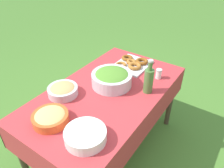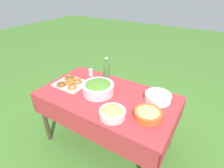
{
  "view_description": "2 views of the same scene",
  "coord_description": "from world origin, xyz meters",
  "px_view_note": "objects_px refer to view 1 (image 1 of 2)",
  "views": [
    {
      "loc": [
        1.13,
        0.83,
        1.73
      ],
      "look_at": [
        -0.02,
        0.04,
        0.77
      ],
      "focal_mm": 35.0,
      "sensor_mm": 36.0,
      "label": 1
    },
    {
      "loc": [
        0.84,
        -1.25,
        1.7
      ],
      "look_at": [
        0.01,
        0.08,
        0.79
      ],
      "focal_mm": 28.0,
      "sensor_mm": 36.0,
      "label": 2
    }
  ],
  "objects_px": {
    "pasta_bowl": "(50,117)",
    "bread_bowl": "(63,90)",
    "salad_bowl": "(112,78)",
    "donut_platter": "(132,64)",
    "olive_oil_bottle": "(149,80)",
    "plate_stack": "(85,136)"
  },
  "relations": [
    {
      "from": "salad_bowl",
      "to": "pasta_bowl",
      "type": "relative_size",
      "value": 1.37
    },
    {
      "from": "pasta_bowl",
      "to": "bread_bowl",
      "type": "height_order",
      "value": "bread_bowl"
    },
    {
      "from": "salad_bowl",
      "to": "olive_oil_bottle",
      "type": "relative_size",
      "value": 1.17
    },
    {
      "from": "bread_bowl",
      "to": "salad_bowl",
      "type": "bearing_deg",
      "value": 143.59
    },
    {
      "from": "pasta_bowl",
      "to": "plate_stack",
      "type": "xyz_separation_m",
      "value": [
        -0.01,
        0.29,
        -0.0
      ]
    },
    {
      "from": "pasta_bowl",
      "to": "bread_bowl",
      "type": "bearing_deg",
      "value": -150.42
    },
    {
      "from": "salad_bowl",
      "to": "plate_stack",
      "type": "bearing_deg",
      "value": 19.49
    },
    {
      "from": "salad_bowl",
      "to": "donut_platter",
      "type": "xyz_separation_m",
      "value": [
        -0.37,
        -0.02,
        -0.05
      ]
    },
    {
      "from": "donut_platter",
      "to": "olive_oil_bottle",
      "type": "height_order",
      "value": "olive_oil_bottle"
    },
    {
      "from": "pasta_bowl",
      "to": "bread_bowl",
      "type": "relative_size",
      "value": 1.04
    },
    {
      "from": "olive_oil_bottle",
      "to": "bread_bowl",
      "type": "height_order",
      "value": "olive_oil_bottle"
    },
    {
      "from": "bread_bowl",
      "to": "pasta_bowl",
      "type": "bearing_deg",
      "value": 29.58
    },
    {
      "from": "plate_stack",
      "to": "bread_bowl",
      "type": "bearing_deg",
      "value": -119.68
    },
    {
      "from": "salad_bowl",
      "to": "donut_platter",
      "type": "relative_size",
      "value": 0.97
    },
    {
      "from": "pasta_bowl",
      "to": "donut_platter",
      "type": "relative_size",
      "value": 0.71
    },
    {
      "from": "bread_bowl",
      "to": "donut_platter",
      "type": "bearing_deg",
      "value": 162.72
    },
    {
      "from": "plate_stack",
      "to": "olive_oil_bottle",
      "type": "distance_m",
      "value": 0.67
    },
    {
      "from": "pasta_bowl",
      "to": "donut_platter",
      "type": "height_order",
      "value": "pasta_bowl"
    },
    {
      "from": "plate_stack",
      "to": "olive_oil_bottle",
      "type": "xyz_separation_m",
      "value": [
        -0.66,
        0.08,
        0.07
      ]
    },
    {
      "from": "pasta_bowl",
      "to": "donut_platter",
      "type": "distance_m",
      "value": 0.96
    },
    {
      "from": "pasta_bowl",
      "to": "plate_stack",
      "type": "relative_size",
      "value": 0.94
    },
    {
      "from": "salad_bowl",
      "to": "donut_platter",
      "type": "distance_m",
      "value": 0.38
    }
  ]
}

